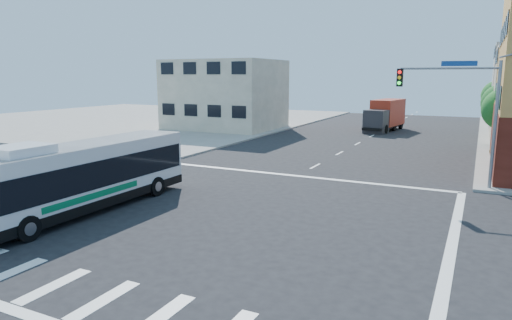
% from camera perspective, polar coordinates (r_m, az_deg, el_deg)
% --- Properties ---
extents(ground, '(120.00, 120.00, 0.00)m').
position_cam_1_polar(ground, '(20.50, -4.60, -7.16)').
color(ground, black).
rests_on(ground, ground).
extents(sidewalk_nw, '(50.00, 50.00, 0.15)m').
position_cam_1_polar(sidewalk_nw, '(68.89, -14.78, 5.04)').
color(sidewalk_nw, gray).
rests_on(sidewalk_nw, ground).
extents(building_west, '(12.06, 10.06, 8.00)m').
position_cam_1_polar(building_west, '(54.05, -3.87, 8.13)').
color(building_west, beige).
rests_on(building_west, ground).
extents(signal_mast_ne, '(7.91, 1.13, 8.07)m').
position_cam_1_polar(signal_mast_ne, '(27.40, 24.35, 7.01)').
color(signal_mast_ne, gray).
rests_on(signal_mast_ne, ground).
extents(street_tree_a, '(3.60, 3.60, 5.53)m').
position_cam_1_polar(street_tree_a, '(44.77, 28.73, 5.86)').
color(street_tree_a, '#3B2815').
rests_on(street_tree_a, ground).
extents(street_tree_b, '(3.80, 3.80, 5.79)m').
position_cam_1_polar(street_tree_b, '(52.74, 28.44, 6.57)').
color(street_tree_b, '#3B2815').
rests_on(street_tree_b, ground).
extents(street_tree_c, '(3.40, 3.40, 5.29)m').
position_cam_1_polar(street_tree_c, '(60.74, 28.18, 6.67)').
color(street_tree_c, '#3B2815').
rests_on(street_tree_c, ground).
extents(street_tree_d, '(4.00, 4.00, 6.03)m').
position_cam_1_polar(street_tree_d, '(68.72, 28.04, 7.33)').
color(street_tree_d, '#3B2815').
rests_on(street_tree_d, ground).
extents(transit_bus, '(2.75, 11.82, 3.49)m').
position_cam_1_polar(transit_bus, '(22.31, -20.98, -1.83)').
color(transit_bus, black).
rests_on(transit_bus, ground).
extents(box_truck, '(3.38, 8.08, 3.52)m').
position_cam_1_polar(box_truck, '(54.21, 15.81, 5.34)').
color(box_truck, '#28282D').
rests_on(box_truck, ground).
extents(parked_car, '(2.55, 4.35, 1.39)m').
position_cam_1_polar(parked_car, '(42.15, 28.71, 1.68)').
color(parked_car, tan).
rests_on(parked_car, ground).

